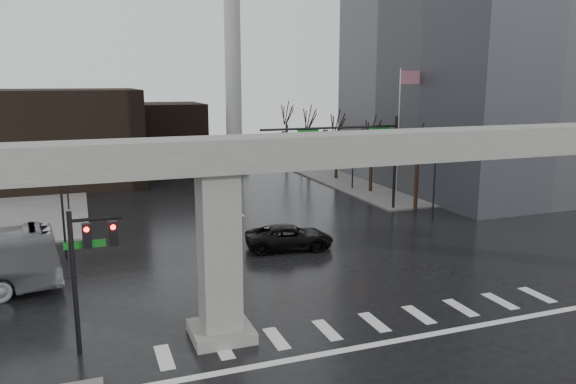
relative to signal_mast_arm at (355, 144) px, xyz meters
name	(u,v)px	position (x,y,z in m)	size (l,w,h in m)	color
ground	(364,314)	(-8.99, -18.80, -5.83)	(160.00, 160.00, 0.00)	black
sidewalk_ne	(414,170)	(17.01, 17.20, -5.75)	(28.00, 36.00, 0.15)	slate
elevated_guideway	(392,171)	(-7.73, -18.80, 1.05)	(48.00, 2.60, 8.70)	gray
building_far_left	(62,137)	(-22.99, 23.20, -0.83)	(16.00, 14.00, 10.00)	black
building_far_mid	(163,134)	(-10.99, 33.20, -1.83)	(10.00, 10.00, 8.00)	black
smokestack	(233,60)	(-2.99, 27.20, 7.52)	(3.60, 3.60, 30.00)	silver
signal_mast_arm	(355,144)	(0.00, 0.00, 0.00)	(12.12, 0.43, 8.00)	black
signal_left_pole	(87,257)	(-21.24, -18.30, -1.76)	(2.30, 0.30, 6.00)	black
flagpole_assembly	(402,119)	(6.30, 3.20, 1.70)	(2.06, 0.12, 12.00)	silver
lamp_right_0	(435,178)	(4.51, -4.80, -2.36)	(1.22, 0.32, 5.11)	black
lamp_right_1	(353,156)	(4.51, 9.20, -2.36)	(1.22, 0.32, 5.11)	black
lamp_right_2	(302,142)	(4.51, 23.20, -2.36)	(1.22, 0.32, 5.11)	black
lamp_left_0	(62,205)	(-22.49, -4.80, -2.36)	(1.22, 0.32, 5.11)	black
lamp_left_1	(66,171)	(-22.49, 9.20, -2.36)	(1.22, 0.32, 5.11)	black
lamp_left_2	(68,151)	(-22.49, 23.20, -2.36)	(1.22, 0.32, 5.11)	black
tree_right_0	(417,178)	(5.54, -0.78, -3.04)	(1.09, 1.58, 7.50)	black
tree_right_1	(371,164)	(5.54, 7.22, -2.98)	(1.09, 1.61, 7.67)	black
tree_right_2	(337,153)	(5.54, 15.22, -2.91)	(1.10, 1.63, 7.85)	black
tree_right_3	(309,145)	(5.54, 23.22, -2.85)	(1.11, 1.66, 8.02)	black
tree_right_4	(287,138)	(5.54, 31.22, -2.79)	(1.12, 1.69, 8.19)	black
pickup_truck	(289,237)	(-8.66, -7.70, -5.02)	(2.67, 5.79, 1.61)	black
far_car	(228,205)	(-9.99, 3.35, -5.08)	(1.77, 4.40, 1.50)	black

